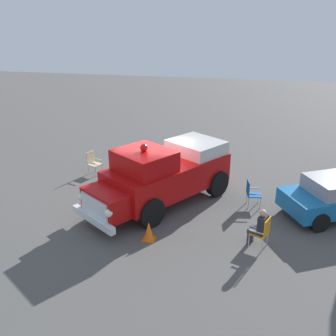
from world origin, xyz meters
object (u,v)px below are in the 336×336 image
at_px(vintage_fire_truck, 163,174).
at_px(lawn_chair_spare, 251,191).
at_px(lawn_chair_near_truck, 263,231).
at_px(traffic_cone, 149,231).
at_px(spectator_seated, 259,226).
at_px(lawn_chair_by_car, 93,161).

bearing_deg(vintage_fire_truck, lawn_chair_spare, -82.12).
bearing_deg(lawn_chair_near_truck, lawn_chair_spare, 8.47).
bearing_deg(lawn_chair_near_truck, traffic_cone, 95.39).
bearing_deg(lawn_chair_near_truck, spectator_seated, 67.01).
relative_size(vintage_fire_truck, lawn_chair_by_car, 6.02).
height_order(lawn_chair_by_car, lawn_chair_spare, same).
distance_m(lawn_chair_near_truck, lawn_chair_spare, 2.80).
distance_m(lawn_chair_spare, spectator_seated, 2.73).
bearing_deg(lawn_chair_spare, spectator_seated, -173.90).
bearing_deg(spectator_seated, vintage_fire_truck, 57.44).
relative_size(lawn_chair_near_truck, spectator_seated, 0.79).
height_order(lawn_chair_spare, spectator_seated, spectator_seated).
height_order(vintage_fire_truck, lawn_chair_by_car, vintage_fire_truck).
height_order(vintage_fire_truck, lawn_chair_near_truck, vintage_fire_truck).
bearing_deg(vintage_fire_truck, traffic_cone, -177.35).
bearing_deg(traffic_cone, lawn_chair_near_truck, -84.61).
bearing_deg(spectator_seated, traffic_cone, 96.43).
bearing_deg(spectator_seated, lawn_chair_near_truck, -112.99).
distance_m(vintage_fire_truck, lawn_chair_spare, 3.34).
xyz_separation_m(lawn_chair_by_car, lawn_chair_spare, (-1.72, -7.04, 0.00)).
xyz_separation_m(vintage_fire_truck, lawn_chair_near_truck, (-2.32, -3.67, -0.61)).
bearing_deg(lawn_chair_near_truck, lawn_chair_by_car, 58.93).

